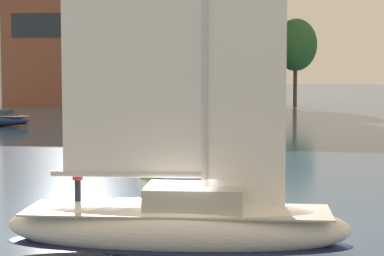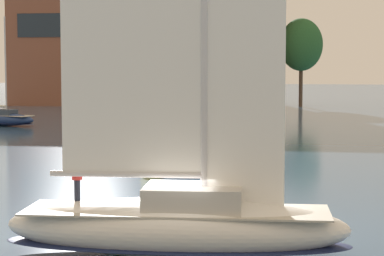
{
  "view_description": "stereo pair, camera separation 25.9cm",
  "coord_description": "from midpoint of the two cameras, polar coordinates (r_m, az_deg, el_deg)",
  "views": [
    {
      "loc": [
        4.16,
        -23.14,
        6.16
      ],
      "look_at": [
        0.0,
        3.0,
        3.86
      ],
      "focal_mm": 70.0,
      "sensor_mm": 36.0,
      "label": 1
    },
    {
      "loc": [
        4.41,
        -23.1,
        6.16
      ],
      "look_at": [
        0.0,
        3.0,
        3.86
      ],
      "focal_mm": 70.0,
      "sensor_mm": 36.0,
      "label": 2
    }
  ],
  "objects": [
    {
      "name": "ground_plane",
      "position": [
        24.31,
        -1.44,
        -9.72
      ],
      "size": [
        400.0,
        400.0,
        0.0
      ],
      "primitive_type": "plane",
      "color": "#385675"
    },
    {
      "name": "waterfront_building",
      "position": [
        111.51,
        -4.16,
        7.38
      ],
      "size": [
        39.24,
        13.77,
        21.71
      ],
      "color": "brown",
      "rests_on": "ground"
    },
    {
      "name": "tree_shore_left",
      "position": [
        107.29,
        7.83,
        6.29
      ],
      "size": [
        6.06,
        6.06,
        12.48
      ],
      "color": "#4C3828",
      "rests_on": "ground"
    },
    {
      "name": "tree_shore_center",
      "position": [
        115.24,
        -11.88,
        6.58
      ],
      "size": [
        6.69,
        6.69,
        13.77
      ],
      "color": "brown",
      "rests_on": "ground"
    },
    {
      "name": "sailboat_main",
      "position": [
        24.03,
        -1.4,
        -6.98
      ],
      "size": [
        11.34,
        3.9,
        15.31
      ],
      "color": "white",
      "rests_on": "ground"
    },
    {
      "name": "channel_buoy",
      "position": [
        42.05,
        -3.56,
        -2.35
      ],
      "size": [
        1.14,
        1.14,
        2.06
      ],
      "color": "yellow",
      "rests_on": "ground"
    }
  ]
}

